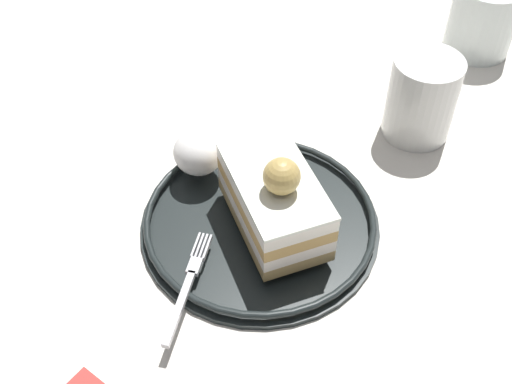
# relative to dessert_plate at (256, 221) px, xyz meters

# --- Properties ---
(ground_plane) EXTENTS (2.40, 2.40, 0.00)m
(ground_plane) POSITION_rel_dessert_plate_xyz_m (0.01, -0.00, -0.01)
(ground_plane) COLOR silver
(dessert_plate) EXTENTS (0.21, 0.21, 0.01)m
(dessert_plate) POSITION_rel_dessert_plate_xyz_m (0.00, 0.00, 0.00)
(dessert_plate) COLOR black
(dessert_plate) RESTS_ON ground_plane
(cake_slice) EXTENTS (0.13, 0.11, 0.08)m
(cake_slice) POSITION_rel_dessert_plate_xyz_m (-0.01, -0.02, 0.04)
(cake_slice) COLOR tan
(cake_slice) RESTS_ON dessert_plate
(whipped_cream_dollop) EXTENTS (0.05, 0.05, 0.04)m
(whipped_cream_dollop) POSITION_rel_dessert_plate_xyz_m (0.05, 0.06, 0.03)
(whipped_cream_dollop) COLOR white
(whipped_cream_dollop) RESTS_ON dessert_plate
(fork) EXTENTS (0.11, 0.02, 0.00)m
(fork) POSITION_rel_dessert_plate_xyz_m (-0.08, 0.04, 0.01)
(fork) COLOR silver
(fork) RESTS_ON dessert_plate
(drink_glass_near) EXTENTS (0.08, 0.08, 0.08)m
(drink_glass_near) POSITION_rel_dessert_plate_xyz_m (0.31, -0.21, 0.03)
(drink_glass_near) COLOR white
(drink_glass_near) RESTS_ON ground_plane
(drink_glass_far) EXTENTS (0.07, 0.07, 0.09)m
(drink_glass_far) POSITION_rel_dessert_plate_xyz_m (0.15, -0.14, 0.03)
(drink_glass_far) COLOR white
(drink_glass_far) RESTS_ON ground_plane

